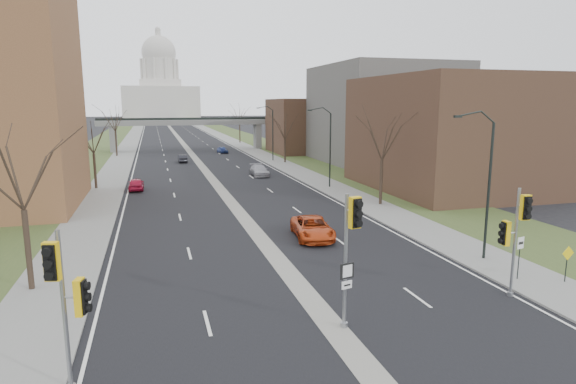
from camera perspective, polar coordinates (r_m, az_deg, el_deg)
name	(u,v)px	position (r m, az deg, el deg)	size (l,w,h in m)	color
ground	(335,330)	(20.71, 5.56, -15.92)	(700.00, 700.00, 0.00)	black
road_surface	(173,131)	(167.64, -13.47, 7.03)	(20.00, 600.00, 0.01)	black
median_strip	(173,131)	(167.64, -13.47, 7.03)	(1.20, 600.00, 0.02)	gray
sidewalk_right	(209,130)	(168.56, -9.36, 7.21)	(4.00, 600.00, 0.12)	gray
sidewalk_left	(136,132)	(167.58, -17.60, 6.85)	(4.00, 600.00, 0.12)	gray
grass_verge_right	(226,130)	(169.34, -7.33, 7.28)	(8.00, 600.00, 0.10)	#2E401D
grass_verge_left	(117,132)	(167.87, -19.65, 6.73)	(8.00, 600.00, 0.10)	#2E401D
commercial_block_near	(450,134)	(54.87, 18.66, 6.58)	(16.00, 20.00, 12.00)	#4E3424
commercial_block_mid	(382,114)	(77.55, 11.13, 9.02)	(18.00, 22.00, 15.00)	#615E59
commercial_block_far	(310,126)	(92.00, 2.59, 7.84)	(14.00, 14.00, 10.00)	#4E3424
pedestrian_bridge	(188,126)	(97.59, -11.79, 7.69)	(34.00, 3.00, 6.45)	slate
capitol	(160,89)	(337.45, -14.88, 11.71)	(48.00, 42.00, 55.75)	beige
streetlight_near	(480,144)	(29.40, 21.82, 5.36)	(2.61, 0.20, 8.70)	black
streetlight_mid	(323,124)	(52.44, 4.23, 7.99)	(2.61, 0.20, 8.70)	black
streetlight_far	(268,118)	(77.37, -2.42, 8.79)	(2.61, 0.20, 8.70)	black
tree_left_a	(19,158)	(26.11, -29.30, 3.52)	(7.20, 7.20, 9.40)	#382B21
tree_left_b	(92,132)	(55.67, -22.19, 6.64)	(6.75, 6.75, 8.81)	#382B21
tree_left_c	(114,116)	(89.49, -19.89, 8.47)	(7.65, 7.65, 9.99)	#382B21
tree_right_a	(383,132)	(44.07, 11.17, 6.94)	(7.20, 7.20, 9.40)	#382B21
tree_right_b	(285,126)	(75.01, -0.36, 7.88)	(6.30, 6.30, 8.22)	#382B21
tree_right_c	(239,113)	(114.02, -5.77, 9.32)	(7.65, 7.65, 9.99)	#382B21
signal_pole_left	(66,290)	(16.58, -24.82, -10.50)	(1.14, 0.90, 5.39)	gray
signal_pole_median	(351,238)	(19.30, 7.45, -5.38)	(0.72, 0.95, 5.67)	gray
signal_pole_right	(515,228)	(24.87, 25.32, -3.83)	(0.92, 1.02, 5.32)	gray
speed_limit_sign	(520,250)	(27.87, 25.76, -6.24)	(0.48, 0.14, 2.27)	black
warning_sign	(567,259)	(28.68, 30.17, -6.85)	(0.75, 0.06, 1.91)	black
car_left_near	(136,184)	(54.14, -17.56, 0.91)	(1.56, 3.89, 1.32)	#A4122F
car_left_far	(182,158)	(78.07, -12.41, 3.90)	(1.29, 3.69, 1.22)	black
car_right_near	(312,228)	(33.34, 2.91, -4.25)	(2.42, 5.25, 1.46)	#B73B13
car_right_mid	(259,170)	(62.06, -3.43, 2.57)	(1.94, 4.77, 1.38)	#99989F
car_right_far	(222,150)	(91.51, -7.79, 4.98)	(1.45, 3.61, 1.23)	navy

